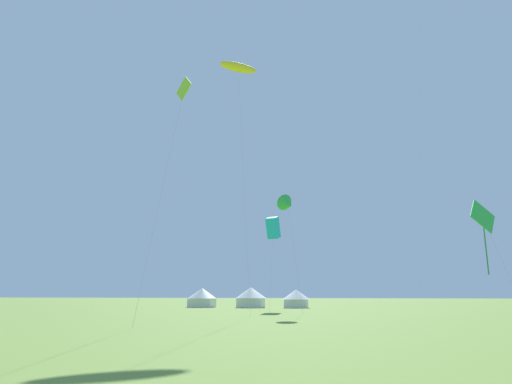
% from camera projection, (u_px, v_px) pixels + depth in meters
% --- Properties ---
extents(kite_lime_diamond, '(2.62, 3.11, 17.60)m').
position_uv_depth(kite_lime_diamond, '(183.00, 92.00, 33.10)').
color(kite_lime_diamond, '#99DB2D').
rests_on(kite_lime_diamond, ground).
extents(kite_yellow_parafoil, '(4.31, 3.85, 26.03)m').
position_uv_depth(kite_yellow_parafoil, '(238.00, 68.00, 48.24)').
color(kite_yellow_parafoil, yellow).
rests_on(kite_yellow_parafoil, ground).
extents(kite_cyan_box, '(1.92, 3.40, 12.43)m').
position_uv_depth(kite_cyan_box, '(273.00, 228.00, 62.72)').
color(kite_cyan_box, '#1EB7CC').
rests_on(kite_cyan_box, ground).
extents(kite_green_diamond, '(2.63, 3.36, 8.98)m').
position_uv_depth(kite_green_diamond, '(483.00, 219.00, 33.67)').
color(kite_green_diamond, green).
rests_on(kite_green_diamond, ground).
extents(kite_green_delta, '(2.98, 3.27, 12.69)m').
position_uv_depth(kite_green_delta, '(288.00, 204.00, 49.75)').
color(kite_green_delta, green).
rests_on(kite_green_delta, ground).
extents(festival_tent_right, '(4.41, 4.41, 2.87)m').
position_uv_depth(festival_tent_right, '(202.00, 297.00, 69.80)').
color(festival_tent_right, white).
rests_on(festival_tent_right, ground).
extents(festival_tent_center, '(4.58, 4.58, 2.97)m').
position_uv_depth(festival_tent_center, '(251.00, 296.00, 68.39)').
color(festival_tent_center, white).
rests_on(festival_tent_center, ground).
extents(festival_tent_left, '(4.03, 4.03, 2.62)m').
position_uv_depth(festival_tent_left, '(296.00, 298.00, 67.07)').
color(festival_tent_left, white).
rests_on(festival_tent_left, ground).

